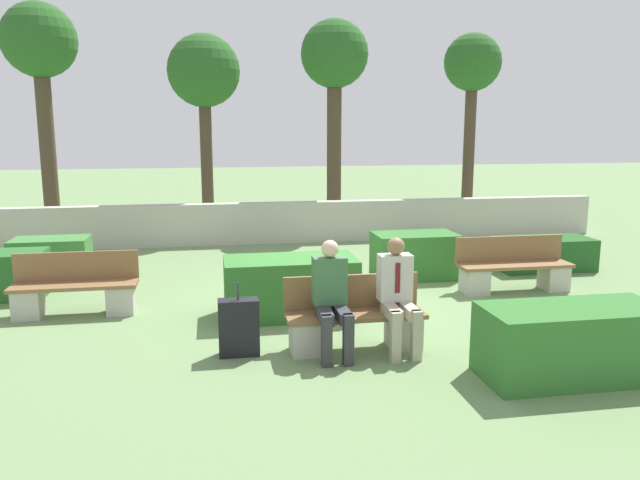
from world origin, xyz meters
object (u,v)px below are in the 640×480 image
tree_leftmost (40,51)px  tree_rightmost (472,71)px  bench_front (355,323)px  tree_center_left (204,76)px  person_seated_woman (332,294)px  suitcase (239,327)px  person_seated_man (398,290)px  bench_left_side (75,292)px  bench_right_side (514,271)px  tree_center_right (334,64)px

tree_leftmost → tree_rightmost: tree_leftmost is taller
bench_front → tree_rightmost: (4.95, 8.42, 3.58)m
tree_center_left → tree_rightmost: (6.62, 0.12, 0.20)m
person_seated_woman → suitcase: 1.12m
person_seated_man → tree_leftmost: (-5.70, 8.58, 3.47)m
suitcase → tree_rightmost: tree_rightmost is taller
tree_center_left → bench_front: bearing=-78.6°
person_seated_woman → tree_center_left: tree_center_left is taller
bench_left_side → tree_rightmost: (8.43, 6.44, 3.58)m
bench_right_side → suitcase: size_ratio=2.10×
bench_right_side → person_seated_man: person_seated_man is taller
person_seated_woman → tree_center_left: (-1.36, 8.43, 2.97)m
person_seated_woman → bench_right_side: bearing=33.5°
person_seated_woman → suitcase: bearing=171.1°
bench_front → tree_center_left: 9.11m
person_seated_man → tree_rightmost: 10.16m
suitcase → tree_center_left: 8.93m
tree_center_left → bench_right_side: bearing=-52.8°
bench_left_side → suitcase: bearing=-38.9°
person_seated_man → tree_center_right: size_ratio=0.26×
bench_front → tree_center_left: (-1.67, 8.29, 3.38)m
bench_right_side → suitcase: (-4.39, -2.06, 0.01)m
bench_front → tree_leftmost: 10.66m
tree_center_right → person_seated_man: bearing=-96.3°
suitcase → tree_center_left: (-0.33, 8.27, 3.36)m
tree_leftmost → tree_center_right: bearing=-1.8°
bench_right_side → suitcase: suitcase is taller
bench_left_side → tree_leftmost: bearing=108.6°
bench_front → person_seated_man: 0.63m
person_seated_woman → tree_center_right: bearing=78.5°
suitcase → tree_leftmost: 10.04m
person_seated_man → tree_rightmost: (4.48, 8.55, 3.17)m
tree_rightmost → person_seated_woman: bearing=-121.6°
tree_center_left → tree_center_right: (3.06, -0.06, 0.30)m
bench_left_side → person_seated_man: 4.50m
person_seated_man → tree_center_right: bearing=83.7°
suitcase → person_seated_man: bearing=-5.1°
bench_front → tree_center_right: 9.13m
bench_front → tree_leftmost: size_ratio=0.31×
person_seated_woman → bench_left_side: bearing=146.3°
bench_front → tree_center_right: size_ratio=0.32×
bench_front → bench_right_side: (3.05, 2.08, 0.01)m
bench_front → suitcase: 1.34m
bench_right_side → tree_center_right: (-1.65, 6.15, 3.67)m
suitcase → tree_rightmost: bearing=53.1°
suitcase → tree_rightmost: (6.29, 8.39, 3.56)m
suitcase → tree_leftmost: bearing=114.8°
person_seated_woman → tree_center_left: 9.04m
suitcase → tree_center_right: bearing=71.6°
bench_left_side → tree_center_right: 8.74m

